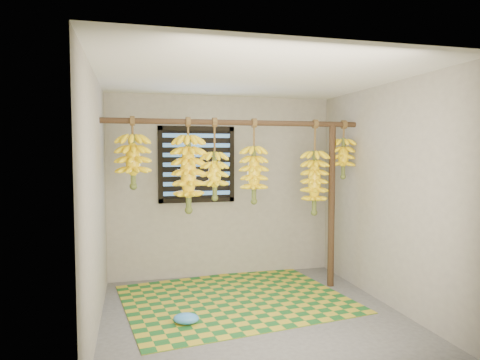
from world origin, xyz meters
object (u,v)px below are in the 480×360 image
object	(u,v)px
banana_bunch_b	(188,174)
banana_bunch_e	(314,182)
banana_bunch_c	(215,176)
woven_mat	(235,299)
banana_bunch_f	(343,158)
support_post	(331,206)
banana_bunch_d	(254,174)
plastic_bag	(186,319)
banana_bunch_a	(133,161)

from	to	relation	value
banana_bunch_b	banana_bunch_e	world-z (taller)	same
banana_bunch_c	woven_mat	bearing A→B (deg)	-43.32
banana_bunch_c	banana_bunch_f	bearing A→B (deg)	0.00
banana_bunch_e	banana_bunch_b	bearing A→B (deg)	180.00
support_post	woven_mat	world-z (taller)	support_post
banana_bunch_d	banana_bunch_e	world-z (taller)	same
plastic_bag	banana_bunch_c	xyz separation A→B (m)	(0.43, 0.76, 1.33)
support_post	banana_bunch_f	bearing A→B (deg)	0.00
support_post	banana_bunch_f	distance (m)	0.61
banana_bunch_e	banana_bunch_c	bearing A→B (deg)	180.00
banana_bunch_b	banana_bunch_c	size ratio (longest dim) A/B	1.14
plastic_bag	banana_bunch_c	world-z (taller)	banana_bunch_c
plastic_bag	banana_bunch_c	size ratio (longest dim) A/B	0.27
support_post	plastic_bag	distance (m)	2.25
banana_bunch_c	banana_bunch_f	distance (m)	1.62
banana_bunch_a	banana_bunch_d	bearing A→B (deg)	0.00
support_post	banana_bunch_c	world-z (taller)	banana_bunch_c
woven_mat	banana_bunch_d	world-z (taller)	banana_bunch_d
support_post	banana_bunch_d	size ratio (longest dim) A/B	2.03
plastic_bag	banana_bunch_d	bearing A→B (deg)	40.44
support_post	banana_bunch_b	size ratio (longest dim) A/B	1.88
banana_bunch_a	banana_bunch_e	distance (m)	2.15
banana_bunch_d	plastic_bag	bearing A→B (deg)	-139.56
woven_mat	banana_bunch_a	distance (m)	1.91
banana_bunch_a	banana_bunch_e	size ratio (longest dim) A/B	0.68
banana_bunch_a	banana_bunch_f	size ratio (longest dim) A/B	1.09
support_post	woven_mat	bearing A→B (deg)	-171.79
support_post	woven_mat	size ratio (longest dim) A/B	0.83
woven_mat	banana_bunch_e	distance (m)	1.66
banana_bunch_c	banana_bunch_e	xyz separation A→B (m)	(1.23, 0.00, -0.10)
banana_bunch_f	banana_bunch_e	bearing A→B (deg)	180.00
banana_bunch_c	banana_bunch_d	xyz separation A→B (m)	(0.47, 0.00, 0.01)
banana_bunch_a	banana_bunch_b	bearing A→B (deg)	0.00
banana_bunch_c	banana_bunch_e	size ratio (longest dim) A/B	0.81
support_post	banana_bunch_b	world-z (taller)	banana_bunch_b
support_post	banana_bunch_d	world-z (taller)	banana_bunch_d
banana_bunch_d	banana_bunch_e	xyz separation A→B (m)	(0.76, -0.00, -0.11)
plastic_bag	banana_bunch_d	xyz separation A→B (m)	(0.90, 0.76, 1.34)
banana_bunch_a	banana_bunch_d	world-z (taller)	same
support_post	banana_bunch_b	bearing A→B (deg)	180.00
banana_bunch_b	banana_bunch_f	bearing A→B (deg)	-0.00
banana_bunch_e	banana_bunch_f	distance (m)	0.48
plastic_bag	banana_bunch_d	size ratio (longest dim) A/B	0.26
banana_bunch_d	woven_mat	bearing A→B (deg)	-146.09
plastic_bag	banana_bunch_e	distance (m)	2.21
plastic_bag	banana_bunch_d	distance (m)	1.78
support_post	banana_bunch_d	xyz separation A→B (m)	(-0.99, 0.00, 0.40)
woven_mat	banana_bunch_f	bearing A→B (deg)	7.35
woven_mat	banana_bunch_c	xyz separation A→B (m)	(-0.19, 0.18, 1.39)
banana_bunch_a	banana_bunch_b	xyz separation A→B (m)	(0.60, 0.00, -0.14)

